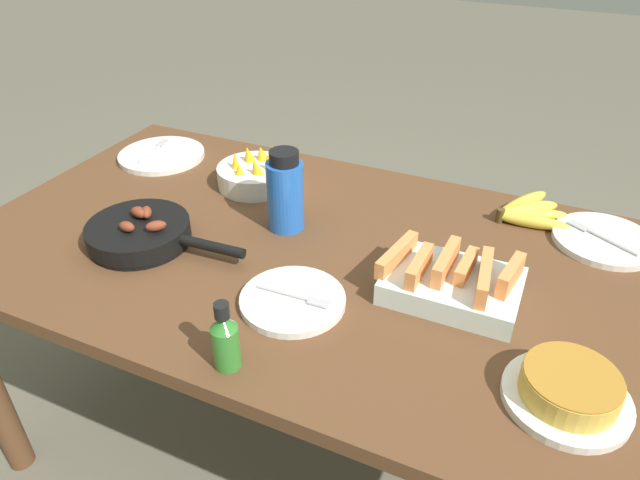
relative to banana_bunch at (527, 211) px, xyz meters
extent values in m
plane|color=#666051|center=(-0.42, -0.35, -0.75)|extent=(14.00, 14.00, 0.00)
cube|color=brown|center=(-0.42, -0.35, -0.04)|extent=(1.70, 0.93, 0.03)
cylinder|color=brown|center=(-1.21, 0.05, -0.40)|extent=(0.07, 0.07, 0.70)
ellipsoid|color=gold|center=(0.02, -0.04, 0.00)|extent=(0.18, 0.05, 0.03)
ellipsoid|color=gold|center=(0.01, -0.01, 0.00)|extent=(0.18, 0.11, 0.03)
ellipsoid|color=gold|center=(0.00, 0.00, 0.00)|extent=(0.16, 0.15, 0.04)
ellipsoid|color=gold|center=(-0.02, 0.03, 0.00)|extent=(0.13, 0.19, 0.04)
cylinder|color=#4C3819|center=(-0.06, -0.05, 0.00)|extent=(0.02, 0.02, 0.04)
cube|color=silver|center=(-0.10, -0.39, 0.01)|extent=(0.27, 0.19, 0.05)
cube|color=#ED8E4C|center=(-0.22, -0.39, 0.05)|extent=(0.05, 0.15, 0.04)
cube|color=#ED8E4C|center=(-0.17, -0.42, 0.05)|extent=(0.03, 0.12, 0.05)
cube|color=#ED8E4C|center=(-0.12, -0.38, 0.05)|extent=(0.03, 0.14, 0.05)
cube|color=#ED8E4C|center=(-0.08, -0.37, 0.05)|extent=(0.03, 0.11, 0.04)
cube|color=#ED8E4C|center=(-0.04, -0.40, 0.05)|extent=(0.04, 0.15, 0.05)
cube|color=#ED8E4C|center=(0.01, -0.37, 0.05)|extent=(0.04, 0.12, 0.05)
cylinder|color=black|center=(-0.82, -0.50, -0.01)|extent=(0.24, 0.24, 0.01)
cylinder|color=black|center=(-0.82, -0.50, 0.01)|extent=(0.24, 0.24, 0.04)
cylinder|color=black|center=(-0.62, -0.49, 0.02)|extent=(0.16, 0.03, 0.02)
ellipsoid|color=brown|center=(-0.81, -0.47, 0.05)|extent=(0.05, 0.05, 0.03)
ellipsoid|color=brown|center=(-0.84, -0.47, 0.04)|extent=(0.04, 0.04, 0.03)
ellipsoid|color=brown|center=(-0.76, -0.51, 0.05)|extent=(0.05, 0.05, 0.03)
ellipsoid|color=brown|center=(-0.83, -0.48, 0.05)|extent=(0.05, 0.04, 0.03)
ellipsoid|color=brown|center=(-0.82, -0.53, 0.05)|extent=(0.04, 0.03, 0.03)
cylinder|color=silver|center=(0.14, -0.59, -0.01)|extent=(0.21, 0.21, 0.02)
cylinder|color=gold|center=(0.14, -0.59, 0.02)|extent=(0.16, 0.16, 0.04)
cylinder|color=#AB7427|center=(0.14, -0.59, 0.04)|extent=(0.16, 0.16, 0.00)
cylinder|color=silver|center=(0.18, -0.04, -0.01)|extent=(0.24, 0.24, 0.02)
cylinder|color=#B2B2B7|center=(0.20, -0.07, 0.00)|extent=(0.11, 0.07, 0.01)
cube|color=#B2B2B7|center=(0.12, -0.02, 0.00)|extent=(0.05, 0.04, 0.00)
cylinder|color=silver|center=(-1.07, -0.09, -0.01)|extent=(0.26, 0.26, 0.02)
cylinder|color=#B2B2B7|center=(-1.09, -0.12, 0.00)|extent=(0.03, 0.12, 0.01)
cube|color=#B2B2B7|center=(-1.11, -0.04, 0.00)|extent=(0.03, 0.05, 0.00)
cylinder|color=silver|center=(-0.39, -0.55, -0.01)|extent=(0.22, 0.22, 0.02)
cylinder|color=#B2B2B7|center=(-0.41, -0.55, 0.00)|extent=(0.11, 0.01, 0.01)
cube|color=#B2B2B7|center=(-0.33, -0.55, 0.00)|extent=(0.05, 0.02, 0.00)
cylinder|color=silver|center=(-0.72, -0.13, 0.01)|extent=(0.21, 0.21, 0.06)
cone|color=#F4A819|center=(-0.67, -0.13, 0.06)|extent=(0.04, 0.05, 0.06)
cone|color=#F4A819|center=(-0.68, -0.08, 0.06)|extent=(0.03, 0.03, 0.06)
cone|color=#F4A819|center=(-0.72, -0.08, 0.05)|extent=(0.05, 0.04, 0.05)
cone|color=#F4A819|center=(-0.75, -0.11, 0.06)|extent=(0.05, 0.05, 0.05)
cone|color=#F4A819|center=(-0.76, -0.16, 0.06)|extent=(0.04, 0.04, 0.05)
cone|color=#F4A819|center=(-0.73, -0.19, 0.05)|extent=(0.03, 0.03, 0.04)
cone|color=#F4A819|center=(-0.69, -0.17, 0.06)|extent=(0.05, 0.05, 0.06)
cylinder|color=blue|center=(-0.54, -0.29, 0.07)|extent=(0.09, 0.09, 0.17)
cylinder|color=black|center=(-0.54, -0.29, 0.17)|extent=(0.07, 0.07, 0.03)
cylinder|color=#337F2D|center=(-0.42, -0.75, 0.02)|extent=(0.05, 0.05, 0.09)
cone|color=#337F2D|center=(-0.42, -0.75, 0.08)|extent=(0.05, 0.05, 0.03)
cylinder|color=black|center=(-0.42, -0.75, 0.11)|extent=(0.03, 0.03, 0.03)
camera|label=1|loc=(0.04, -1.35, 0.73)|focal=32.00mm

